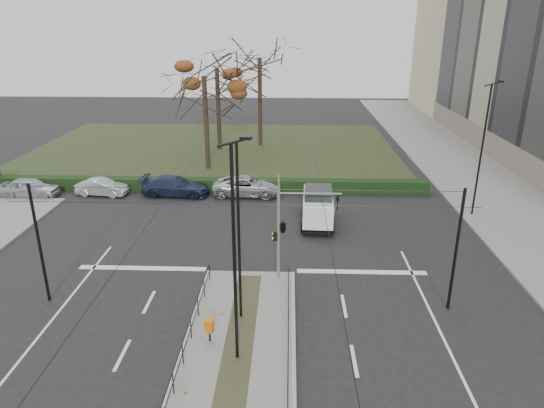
{
  "coord_description": "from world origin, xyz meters",
  "views": [
    {
      "loc": [
        1.99,
        -18.04,
        12.69
      ],
      "look_at": [
        1.07,
        7.11,
        3.23
      ],
      "focal_mm": 32.0,
      "sensor_mm": 36.0,
      "label": 1
    }
  ],
  "objects_px": {
    "streetlamp_median_far": "(239,231)",
    "bare_tree_near": "(204,83)",
    "parked_car_first": "(30,188)",
    "rust_tree": "(217,69)",
    "streetlamp_sidewalk": "(482,149)",
    "traffic_light": "(284,225)",
    "streetlamp_median_near": "(235,255)",
    "litter_bin": "(209,326)",
    "parked_car_third": "(176,186)",
    "parked_car_fourth": "(247,186)",
    "parked_car_second": "(102,187)",
    "white_van": "(318,206)",
    "bare_tree_center": "(260,64)"
  },
  "relations": [
    {
      "from": "streetlamp_median_far",
      "to": "parked_car_first",
      "type": "relative_size",
      "value": 1.91
    },
    {
      "from": "traffic_light",
      "to": "streetlamp_sidewalk",
      "type": "height_order",
      "value": "streetlamp_sidewalk"
    },
    {
      "from": "litter_bin",
      "to": "bare_tree_near",
      "type": "bearing_deg",
      "value": 99.27
    },
    {
      "from": "streetlamp_median_near",
      "to": "parked_car_third",
      "type": "height_order",
      "value": "streetlamp_median_near"
    },
    {
      "from": "parked_car_first",
      "to": "rust_tree",
      "type": "bearing_deg",
      "value": -39.47
    },
    {
      "from": "streetlamp_median_far",
      "to": "bare_tree_center",
      "type": "bearing_deg",
      "value": 91.88
    },
    {
      "from": "streetlamp_median_near",
      "to": "white_van",
      "type": "distance_m",
      "value": 15.12
    },
    {
      "from": "litter_bin",
      "to": "rust_tree",
      "type": "relative_size",
      "value": 0.1
    },
    {
      "from": "traffic_light",
      "to": "streetlamp_sidewalk",
      "type": "relative_size",
      "value": 0.55
    },
    {
      "from": "litter_bin",
      "to": "parked_car_fourth",
      "type": "xyz_separation_m",
      "value": [
        0.0,
        18.74,
        -0.15
      ]
    },
    {
      "from": "streetlamp_median_far",
      "to": "white_van",
      "type": "relative_size",
      "value": 1.76
    },
    {
      "from": "traffic_light",
      "to": "streetlamp_sidewalk",
      "type": "bearing_deg",
      "value": 35.82
    },
    {
      "from": "streetlamp_median_far",
      "to": "parked_car_first",
      "type": "distance_m",
      "value": 24.22
    },
    {
      "from": "white_van",
      "to": "parked_car_third",
      "type": "bearing_deg",
      "value": 153.62
    },
    {
      "from": "traffic_light",
      "to": "parked_car_fourth",
      "type": "bearing_deg",
      "value": 103.0
    },
    {
      "from": "parked_car_first",
      "to": "parked_car_third",
      "type": "relative_size",
      "value": 0.83
    },
    {
      "from": "parked_car_third",
      "to": "bare_tree_near",
      "type": "relative_size",
      "value": 0.48
    },
    {
      "from": "parked_car_third",
      "to": "rust_tree",
      "type": "relative_size",
      "value": 0.48
    },
    {
      "from": "parked_car_first",
      "to": "parked_car_second",
      "type": "relative_size",
      "value": 1.11
    },
    {
      "from": "streetlamp_median_near",
      "to": "rust_tree",
      "type": "height_order",
      "value": "rust_tree"
    },
    {
      "from": "streetlamp_median_far",
      "to": "bare_tree_near",
      "type": "distance_m",
      "value": 24.78
    },
    {
      "from": "streetlamp_median_near",
      "to": "streetlamp_sidewalk",
      "type": "bearing_deg",
      "value": 47.32
    },
    {
      "from": "streetlamp_sidewalk",
      "to": "bare_tree_center",
      "type": "bearing_deg",
      "value": 128.62
    },
    {
      "from": "streetlamp_median_near",
      "to": "parked_car_third",
      "type": "xyz_separation_m",
      "value": [
        -6.86,
        19.54,
        -3.94
      ]
    },
    {
      "from": "parked_car_first",
      "to": "litter_bin",
      "type": "bearing_deg",
      "value": -136.65
    },
    {
      "from": "litter_bin",
      "to": "parked_car_first",
      "type": "xyz_separation_m",
      "value": [
        -16.74,
        17.77,
        -0.14
      ]
    },
    {
      "from": "streetlamp_median_far",
      "to": "parked_car_third",
      "type": "relative_size",
      "value": 1.59
    },
    {
      "from": "litter_bin",
      "to": "bare_tree_near",
      "type": "relative_size",
      "value": 0.1
    },
    {
      "from": "litter_bin",
      "to": "bare_tree_near",
      "type": "height_order",
      "value": "bare_tree_near"
    },
    {
      "from": "streetlamp_median_far",
      "to": "bare_tree_near",
      "type": "bearing_deg",
      "value": 102.62
    },
    {
      "from": "litter_bin",
      "to": "parked_car_fourth",
      "type": "height_order",
      "value": "parked_car_fourth"
    },
    {
      "from": "streetlamp_median_far",
      "to": "rust_tree",
      "type": "relative_size",
      "value": 0.77
    },
    {
      "from": "parked_car_third",
      "to": "rust_tree",
      "type": "height_order",
      "value": "rust_tree"
    },
    {
      "from": "litter_bin",
      "to": "traffic_light",
      "type": "bearing_deg",
      "value": 61.61
    },
    {
      "from": "bare_tree_near",
      "to": "rust_tree",
      "type": "bearing_deg",
      "value": 89.39
    },
    {
      "from": "traffic_light",
      "to": "streetlamp_median_near",
      "type": "xyz_separation_m",
      "value": [
        -1.75,
        -6.63,
        1.63
      ]
    },
    {
      "from": "traffic_light",
      "to": "streetlamp_median_near",
      "type": "height_order",
      "value": "streetlamp_median_near"
    },
    {
      "from": "streetlamp_median_near",
      "to": "parked_car_fourth",
      "type": "relative_size",
      "value": 1.69
    },
    {
      "from": "parked_car_first",
      "to": "bare_tree_center",
      "type": "distance_m",
      "value": 25.38
    },
    {
      "from": "parked_car_third",
      "to": "bare_tree_near",
      "type": "height_order",
      "value": "bare_tree_near"
    },
    {
      "from": "traffic_light",
      "to": "parked_car_fourth",
      "type": "xyz_separation_m",
      "value": [
        -3.03,
        13.13,
        -2.33
      ]
    },
    {
      "from": "streetlamp_sidewalk",
      "to": "parked_car_first",
      "type": "relative_size",
      "value": 2.08
    },
    {
      "from": "streetlamp_median_near",
      "to": "parked_car_first",
      "type": "xyz_separation_m",
      "value": [
        -18.02,
        18.79,
        -3.95
      ]
    },
    {
      "from": "streetlamp_median_far",
      "to": "white_van",
      "type": "distance_m",
      "value": 12.42
    },
    {
      "from": "parked_car_fourth",
      "to": "bare_tree_center",
      "type": "xyz_separation_m",
      "value": [
        0.05,
        16.36,
        7.87
      ]
    },
    {
      "from": "streetlamp_median_near",
      "to": "white_van",
      "type": "relative_size",
      "value": 1.89
    },
    {
      "from": "streetlamp_sidewalk",
      "to": "litter_bin",
      "type": "bearing_deg",
      "value": -136.94
    },
    {
      "from": "streetlamp_sidewalk",
      "to": "parked_car_third",
      "type": "xyz_separation_m",
      "value": [
        -21.67,
        3.48,
        -4.0
      ]
    },
    {
      "from": "streetlamp_sidewalk",
      "to": "rust_tree",
      "type": "bearing_deg",
      "value": 138.32
    },
    {
      "from": "parked_car_fourth",
      "to": "white_van",
      "type": "height_order",
      "value": "white_van"
    }
  ]
}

